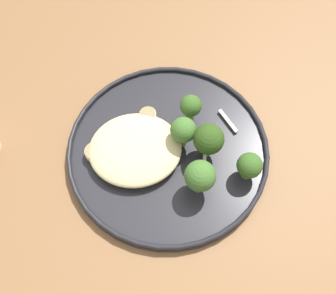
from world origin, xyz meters
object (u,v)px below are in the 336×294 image
Objects in this scene: seared_scallop_tiny_bay at (96,152)px; seared_scallop_on_noodles at (118,146)px; broccoli_floret_left_leaning at (209,140)px; broccoli_floret_split_head at (200,176)px; seared_scallop_center_golden at (160,142)px; seared_scallop_tilted_round at (152,159)px; broccoli_floret_front_edge at (249,166)px; dinner_plate at (168,151)px; seared_scallop_front_small at (137,155)px; broccoli_floret_beside_noodles at (183,131)px; seared_scallop_rear_pale at (116,128)px; seared_scallop_right_edge at (148,115)px; broccoli_floret_center_pile at (191,106)px.

seared_scallop_tiny_bay is 0.03m from seared_scallop_on_noodles.
broccoli_floret_split_head is (-0.02, -0.05, -0.00)m from broccoli_floret_left_leaning.
seared_scallop_center_golden is at bearing 123.22° from broccoli_floret_split_head.
seared_scallop_center_golden is 0.03m from seared_scallop_tilted_round.
broccoli_floret_front_edge reaches higher than seared_scallop_tiny_bay.
seared_scallop_tiny_bay is 0.64× the size of broccoli_floret_front_edge.
broccoli_floret_split_head reaches higher than broccoli_floret_front_edge.
broccoli_floret_left_leaning is 0.06m from broccoli_floret_front_edge.
dinner_plate is at bearing 34.17° from seared_scallop_tilted_round.
seared_scallop_front_small is 0.79× the size of seared_scallop_on_noodles.
broccoli_floret_left_leaning is (0.06, -0.02, 0.03)m from seared_scallop_center_golden.
broccoli_floret_front_edge is at bearing -18.26° from seared_scallop_on_noodles.
seared_scallop_front_small is at bearing -164.34° from broccoli_floret_beside_noodles.
seared_scallop_rear_pale is (-0.07, 0.04, 0.01)m from dinner_plate.
seared_scallop_center_golden is 1.09× the size of seared_scallop_front_small.
broccoli_floret_split_head is at bearing -62.70° from seared_scallop_right_edge.
broccoli_floret_center_pile is 0.12m from broccoli_floret_front_edge.
broccoli_floret_center_pile is (0.08, 0.06, 0.02)m from seared_scallop_front_small.
seared_scallop_on_noodles is 0.05m from seared_scallop_tilted_round.
broccoli_floret_beside_noodles is (0.02, 0.01, 0.04)m from dinner_plate.
seared_scallop_front_small is at bearing -143.42° from broccoli_floret_center_pile.
seared_scallop_front_small is at bearing -60.84° from seared_scallop_rear_pale.
broccoli_floret_left_leaning is 1.31× the size of broccoli_floret_front_edge.
broccoli_floret_front_edge is (0.18, -0.09, 0.02)m from seared_scallop_rear_pale.
seared_scallop_rear_pale is 0.82× the size of seared_scallop_on_noodles.
broccoli_floret_split_head is at bearing -91.21° from broccoli_floret_center_pile.
seared_scallop_right_edge is 0.17m from broccoli_floret_front_edge.
broccoli_floret_split_head reaches higher than broccoli_floret_beside_noodles.
seared_scallop_center_golden reaches higher than dinner_plate.
seared_scallop_right_edge is 0.41× the size of broccoli_floret_beside_noodles.
broccoli_floret_front_edge is at bearing -14.75° from seared_scallop_front_small.
seared_scallop_on_noodles is (0.03, 0.01, 0.00)m from seared_scallop_tiny_bay.
dinner_plate is 0.06m from seared_scallop_right_edge.
broccoli_floret_left_leaning is 1.02× the size of broccoli_floret_split_head.
seared_scallop_right_edge is (0.05, 0.05, 0.00)m from seared_scallop_on_noodles.
seared_scallop_on_noodles is 0.65× the size of broccoli_floret_center_pile.
seared_scallop_tiny_bay is 1.16× the size of seared_scallop_tilted_round.
broccoli_floret_beside_noodles reaches higher than seared_scallop_center_golden.
seared_scallop_tiny_bay is at bearing 178.96° from dinner_plate.
seared_scallop_front_small is at bearing -11.31° from seared_scallop_tiny_bay.
seared_scallop_rear_pale is 0.06m from seared_scallop_front_small.
broccoli_floret_center_pile is (0.05, 0.04, 0.02)m from seared_scallop_center_golden.
seared_scallop_tilted_round is at bearing -145.83° from dinner_plate.
seared_scallop_tilted_round is (0.05, -0.06, 0.00)m from seared_scallop_rear_pale.
seared_scallop_right_edge is (-0.02, 0.05, 0.01)m from dinner_plate.
broccoli_floret_left_leaning is 0.04m from broccoli_floret_beside_noodles.
seared_scallop_on_noodles is at bearing 146.50° from broccoli_floret_split_head.
seared_scallop_rear_pale is at bearing 130.68° from seared_scallop_tilted_round.
dinner_plate is 10.57× the size of seared_scallop_center_golden.
seared_scallop_on_noodles is at bearing 12.88° from seared_scallop_tiny_bay.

